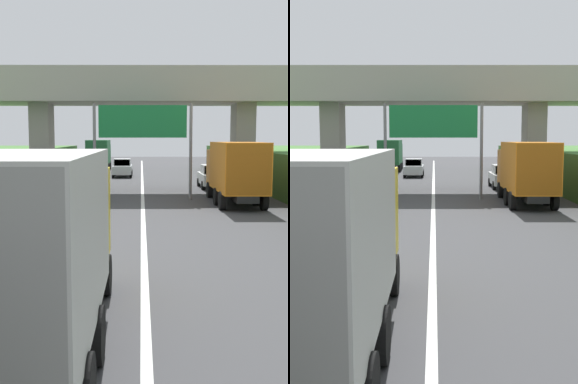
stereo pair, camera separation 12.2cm
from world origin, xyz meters
The scene contains 8 objects.
lane_centre_stripe centered at (0.00, 31.89, 0.00)m, with size 0.20×103.79×0.01m, color white.
overpass_bridge centered at (0.00, 39.87, 6.22)m, with size 40.00×4.80×8.18m.
overhead_highway_sign centered at (0.00, 35.47, 4.23)m, with size 5.88×0.18×5.68m.
truck_orange centered at (5.11, 33.52, 1.93)m, with size 2.44×7.30×3.44m.
truck_yellow centered at (-1.92, 15.37, 1.93)m, with size 2.44×7.30×3.44m.
truck_green centered at (-4.76, 59.97, 1.93)m, with size 2.44×7.30×3.44m.
car_white centered at (5.13, 41.85, 0.86)m, with size 1.86×4.10×1.72m.
car_silver centered at (-1.87, 52.09, 0.86)m, with size 1.86×4.10×1.72m.
Camera 2 is at (0.04, 7.47, 3.66)m, focal length 44.09 mm.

